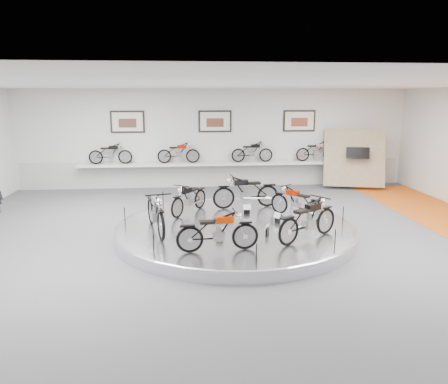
{
  "coord_description": "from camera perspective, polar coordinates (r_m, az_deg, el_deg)",
  "views": [
    {
      "loc": [
        -1.38,
        -10.9,
        3.71
      ],
      "look_at": [
        -0.25,
        0.6,
        1.16
      ],
      "focal_mm": 35.0,
      "sensor_mm": 36.0,
      "label": 1
    }
  ],
  "objects": [
    {
      "name": "bike_b",
      "position": [
        13.51,
        2.88,
        0.08
      ],
      "size": [
        1.83,
        0.82,
        1.04
      ],
      "primitive_type": null,
      "rotation": [
        0.0,
        0.0,
        3.25
      ],
      "color": "black",
      "rests_on": "display_platform"
    },
    {
      "name": "display_panel",
      "position": [
        18.54,
        16.63,
        4.3
      ],
      "size": [
        2.56,
        1.52,
        2.3
      ],
      "primitive_type": "cube",
      "rotation": [
        -0.35,
        0.0,
        -0.26
      ],
      "color": "tan",
      "rests_on": "floor"
    },
    {
      "name": "dado_band",
      "position": [
        18.21,
        -1.16,
        2.45
      ],
      "size": [
        15.68,
        0.04,
        1.1
      ],
      "primitive_type": "cube",
      "color": "#BCBCBA",
      "rests_on": "floor"
    },
    {
      "name": "poster_right",
      "position": [
        18.54,
        9.81,
        9.14
      ],
      "size": [
        1.35,
        0.06,
        0.88
      ],
      "primitive_type": "cube",
      "color": "#EBE4C8",
      "rests_on": "wall_back"
    },
    {
      "name": "floor",
      "position": [
        11.6,
        1.55,
        -6.22
      ],
      "size": [
        16.0,
        16.0,
        0.0
      ],
      "primitive_type": "plane",
      "color": "#505053",
      "rests_on": "ground"
    },
    {
      "name": "display_platform",
      "position": [
        11.84,
        1.37,
        -5.07
      ],
      "size": [
        6.4,
        6.4,
        0.3
      ],
      "primitive_type": "cylinder",
      "color": "silver",
      "rests_on": "floor"
    },
    {
      "name": "bike_a",
      "position": [
        12.6,
        9.48,
        -1.31
      ],
      "size": [
        1.41,
        1.52,
        0.9
      ],
      "primitive_type": null,
      "rotation": [
        0.0,
        0.0,
        2.28
      ],
      "color": "#8C1700",
      "rests_on": "display_platform"
    },
    {
      "name": "bike_c",
      "position": [
        12.93,
        -4.59,
        -0.8
      ],
      "size": [
        1.32,
        1.6,
        0.91
      ],
      "primitive_type": null,
      "rotation": [
        0.0,
        0.0,
        4.12
      ],
      "color": "black",
      "rests_on": "display_platform"
    },
    {
      "name": "wall_back",
      "position": [
        18.04,
        -1.18,
        7.0
      ],
      "size": [
        16.0,
        0.0,
        16.0
      ],
      "primitive_type": "plane",
      "rotation": [
        1.57,
        0.0,
        0.0
      ],
      "color": "silver",
      "rests_on": "floor"
    },
    {
      "name": "ceiling",
      "position": [
        10.99,
        1.68,
        13.95
      ],
      "size": [
        16.0,
        16.0,
        0.0
      ],
      "primitive_type": "plane",
      "rotation": [
        3.14,
        0.0,
        0.0
      ],
      "color": "white",
      "rests_on": "wall_back"
    },
    {
      "name": "shelf_bike_a",
      "position": [
        17.97,
        -14.62,
        4.71
      ],
      "size": [
        1.22,
        0.43,
        0.73
      ],
      "primitive_type": null,
      "color": "black",
      "rests_on": "shelf"
    },
    {
      "name": "platform_rim",
      "position": [
        11.8,
        1.38,
        -4.51
      ],
      "size": [
        6.4,
        6.4,
        0.1
      ],
      "primitive_type": "torus",
      "color": "#B2B2BA",
      "rests_on": "display_platform"
    },
    {
      "name": "poster_left",
      "position": [
        18.02,
        -12.49,
        8.94
      ],
      "size": [
        1.35,
        0.06,
        0.88
      ],
      "primitive_type": "cube",
      "color": "#EBE4C8",
      "rests_on": "wall_back"
    },
    {
      "name": "bike_e",
      "position": [
        9.75,
        -0.82,
        -5.15
      ],
      "size": [
        1.62,
        0.68,
        0.93
      ],
      "primitive_type": null,
      "rotation": [
        0.0,
        0.0,
        6.36
      ],
      "color": "#B92900",
      "rests_on": "display_platform"
    },
    {
      "name": "shelf_bike_c",
      "position": [
        17.98,
        3.69,
        5.09
      ],
      "size": [
        1.22,
        0.43,
        0.73
      ],
      "primitive_type": null,
      "color": "black",
      "rests_on": "shelf"
    },
    {
      "name": "bike_f",
      "position": [
        10.69,
        10.93,
        -3.53
      ],
      "size": [
        1.78,
        1.48,
        1.02
      ],
      "primitive_type": null,
      "rotation": [
        0.0,
        0.0,
        6.88
      ],
      "color": "black",
      "rests_on": "display_platform"
    },
    {
      "name": "shelf",
      "position": [
        17.86,
        -1.09,
        3.71
      ],
      "size": [
        11.0,
        0.55,
        0.1
      ],
      "primitive_type": "cube",
      "color": "silver",
      "rests_on": "wall_back"
    },
    {
      "name": "wall_front",
      "position": [
        4.48,
        13.03,
        -10.34
      ],
      "size": [
        16.0,
        0.0,
        16.0
      ],
      "primitive_type": "plane",
      "rotation": [
        -1.57,
        0.0,
        0.0
      ],
      "color": "silver",
      "rests_on": "floor"
    },
    {
      "name": "bike_d",
      "position": [
        11.23,
        -8.93,
        -2.48
      ],
      "size": [
        1.06,
        1.97,
        1.1
      ],
      "primitive_type": null,
      "rotation": [
        0.0,
        0.0,
        4.94
      ],
      "color": "#AFAEB3",
      "rests_on": "display_platform"
    },
    {
      "name": "poster_center",
      "position": [
        17.94,
        -1.18,
        9.21
      ],
      "size": [
        1.35,
        0.06,
        0.88
      ],
      "primitive_type": "cube",
      "color": "#EBE4C8",
      "rests_on": "wall_back"
    },
    {
      "name": "shelf_bike_b",
      "position": [
        17.75,
        -5.95,
        4.95
      ],
      "size": [
        1.22,
        0.43,
        0.73
      ],
      "primitive_type": null,
      "color": "#8C1700",
      "rests_on": "shelf"
    },
    {
      "name": "shelf_bike_d",
      "position": [
        18.61,
        11.96,
        5.09
      ],
      "size": [
        1.22,
        0.43,
        0.73
      ],
      "primitive_type": null,
      "color": "#AFAEB3",
      "rests_on": "shelf"
    }
  ]
}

